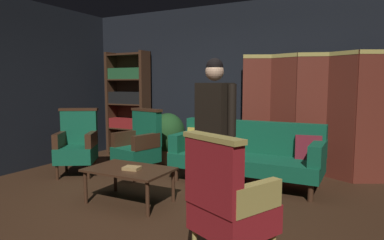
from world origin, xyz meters
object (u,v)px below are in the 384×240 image
armchair_wing_left (139,144)px  armchair_wing_right (77,144)px  bookshelf (128,101)px  velvet_couch (247,152)px  armchair_gilt_accent (228,201)px  potted_plant (168,135)px  folding_screen (310,113)px  standing_figure (214,121)px  coffee_table (129,172)px  book_tan_leather (132,168)px

armchair_wing_left → armchair_wing_right: bearing=-156.0°
bookshelf → velvet_couch: bookshelf is taller
armchair_gilt_accent → potted_plant: armchair_gilt_accent is taller
folding_screen → standing_figure: (-0.69, -2.08, 0.04)m
bookshelf → standing_figure: size_ratio=1.20×
armchair_gilt_accent → armchair_wing_right: 3.35m
potted_plant → armchair_wing_left: bearing=-88.4°
armchair_wing_right → armchair_gilt_accent: bearing=-23.5°
bookshelf → armchair_wing_right: (0.18, -1.54, -0.59)m
velvet_couch → armchair_wing_left: armchair_wing_left is taller
coffee_table → potted_plant: 2.06m
armchair_gilt_accent → armchair_wing_left: size_ratio=1.00×
book_tan_leather → potted_plant: bearing=110.0°
armchair_wing_right → book_tan_leather: (1.60, -0.69, -0.05)m
velvet_couch → book_tan_leather: (-0.92, -1.48, -0.01)m
armchair_wing_left → standing_figure: (1.67, -0.89, 0.54)m
book_tan_leather → velvet_couch: bearing=58.2°
bookshelf → armchair_wing_right: bearing=-83.3°
armchair_gilt_accent → potted_plant: (-2.19, 2.64, 0.03)m
armchair_wing_right → potted_plant: (0.88, 1.30, 0.03)m
armchair_wing_right → book_tan_leather: bearing=-23.2°
folding_screen → bookshelf: bookshelf is taller
coffee_table → armchair_wing_right: (-1.54, 0.65, 0.12)m
armchair_gilt_accent → bookshelf: bearing=138.5°
velvet_couch → armchair_wing_right: size_ratio=2.04×
standing_figure → book_tan_leather: bearing=-168.5°
armchair_wing_left → armchair_wing_right: (-0.90, -0.40, 0.00)m
armchair_gilt_accent → armchair_wing_left: (-2.17, 1.74, 0.00)m
potted_plant → standing_figure: bearing=-46.5°
folding_screen → velvet_couch: bearing=-132.9°
coffee_table → armchair_gilt_accent: bearing=-24.1°
velvet_couch → potted_plant: 1.72m
armchair_wing_left → armchair_wing_right: size_ratio=1.00×
bookshelf → standing_figure: bookshelf is taller
armchair_gilt_accent → standing_figure: size_ratio=0.61×
velvet_couch → book_tan_leather: bearing=-121.8°
armchair_wing_left → armchair_wing_right: 0.99m
armchair_wing_left → standing_figure: standing_figure is taller
armchair_gilt_accent → potted_plant: size_ratio=1.15×
armchair_gilt_accent → book_tan_leather: bearing=156.0°
standing_figure → potted_plant: 2.51m
standing_figure → potted_plant: size_ratio=1.87×
velvet_couch → coffee_table: velvet_couch is taller
folding_screen → armchair_wing_right: 3.66m
velvet_couch → book_tan_leather: velvet_couch is taller
bookshelf → armchair_wing_left: 1.68m
armchair_gilt_accent → velvet_couch: bearing=104.5°
bookshelf → book_tan_leather: (1.78, -2.22, -0.65)m
folding_screen → velvet_couch: size_ratio=1.00×
velvet_couch → bookshelf: bearing=164.6°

